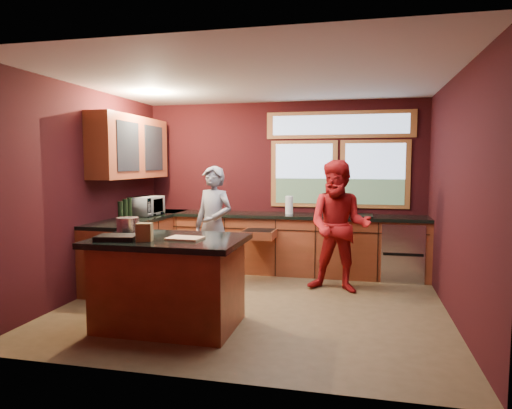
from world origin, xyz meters
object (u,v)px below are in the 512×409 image
(island, at_px, (170,282))
(person_red, at_px, (339,226))
(cutting_board, at_px, (185,238))
(stock_pot, at_px, (128,226))
(person_grey, at_px, (214,226))

(island, relative_size, person_red, 0.88)
(cutting_board, distance_m, stock_pot, 0.78)
(stock_pot, bearing_deg, cutting_board, -14.93)
(stock_pot, bearing_deg, person_red, 35.37)
(person_red, xyz_separation_m, stock_pot, (-2.23, -1.58, 0.15))
(cutting_board, bearing_deg, stock_pot, 165.07)
(cutting_board, bearing_deg, person_red, 50.34)
(person_red, bearing_deg, person_grey, -170.74)
(person_red, bearing_deg, cutting_board, -120.93)
(person_red, distance_m, cutting_board, 2.31)
(person_red, bearing_deg, stock_pot, -135.91)
(island, relative_size, person_grey, 0.92)
(island, xyz_separation_m, person_grey, (-0.07, 1.71, 0.36))
(island, bearing_deg, person_grey, 92.46)
(island, xyz_separation_m, cutting_board, (0.20, -0.05, 0.48))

